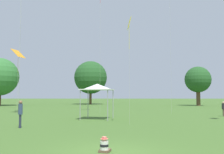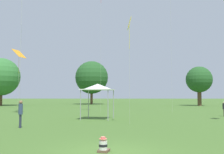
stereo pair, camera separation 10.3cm
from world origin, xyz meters
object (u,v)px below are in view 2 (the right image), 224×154
Objects in this scene: person_standing_1 at (224,108)px; kite_0 at (19,54)px; person_standing_0 at (21,111)px; canopy_tent at (98,87)px; distant_tree_0 at (92,78)px; distant_tree_2 at (1,77)px; kite_5 at (129,27)px; distant_tree_1 at (199,80)px; seated_toddler at (103,146)px.

kite_0 reaches higher than person_standing_1.
person_standing_0 is 0.57× the size of canopy_tent.
distant_tree_0 is 19.80m from distant_tree_2.
person_standing_0 is 9.98m from kite_5.
kite_0 is at bearing 145.42° from canopy_tent.
distant_tree_0 reaches higher than person_standing_0.
distant_tree_0 is (-7.14, 41.90, -1.10)m from kite_5.
person_standing_1 is 0.15× the size of distant_tree_2.
person_standing_1 is 0.19× the size of kite_5.
distant_tree_0 is 1.27× the size of distant_tree_1.
canopy_tent is at bearing -52.64° from distant_tree_2.
kite_0 is 16.93m from kite_5.
person_standing_1 is at bearing -39.79° from kite_0.
person_standing_0 is at bearing -63.71° from distant_tree_2.
distant_tree_2 is at bearing 132.18° from seated_toddler.
person_standing_0 is 15.57m from kite_0.
distant_tree_1 is at bearing 58.44° from canopy_tent.
distant_tree_1 is at bearing 166.69° from person_standing_0.
distant_tree_0 reaches higher than person_standing_1.
seated_toddler is 52.11m from distant_tree_0.
kite_0 is at bearing -90.27° from kite_5.
person_standing_1 is 23.90m from kite_0.
distant_tree_0 is 1.04× the size of distant_tree_2.
distant_tree_1 is at bearing -163.89° from kite_5.
seated_toddler is at bearing -84.59° from canopy_tent.
kite_5 is (2.74, -4.20, 4.51)m from canopy_tent.
person_standing_0 is 44.45m from distant_tree_0.
seated_toddler is at bearing -61.22° from distant_tree_2.
canopy_tent is 35.49m from distant_tree_1.
kite_0 is at bearing -139.13° from person_standing_0.
kite_5 reaches higher than distant_tree_1.
canopy_tent is 36.84m from distant_tree_2.
person_standing_1 is 27.73m from distant_tree_1.
distant_tree_2 is at bearing 127.36° from canopy_tent.
distant_tree_2 is at bearing -178.62° from distant_tree_1.
distant_tree_2 reaches higher than distant_tree_1.
distant_tree_1 is at bearing 8.12° from kite_0.
person_standing_1 is 14.20m from kite_5.
person_standing_0 is 40.03m from distant_tree_2.
distant_tree_2 is at bearing -134.66° from person_standing_0.
canopy_tent reaches higher than seated_toddler.
canopy_tent is at bearing 34.96° from person_standing_1.
distant_tree_2 is at bearing -154.54° from distant_tree_0.
person_standing_0 is 43.56m from distant_tree_1.
kite_5 is (1.44, 9.54, 7.18)m from seated_toddler.
canopy_tent reaches higher than person_standing_0.
canopy_tent is at bearing -121.56° from distant_tree_1.
kite_5 is at bearing 125.93° from person_standing_0.
kite_5 is 0.83× the size of distant_tree_2.
kite_0 is at bearing 132.13° from seated_toddler.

